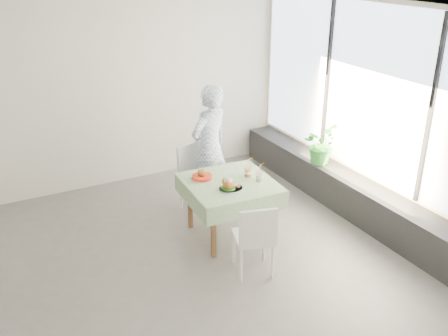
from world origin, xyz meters
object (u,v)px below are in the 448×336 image
potted_plant (320,144)px  diner (210,148)px  cafe_table (229,202)px  chair_far (199,189)px  juice_cup_orange (248,171)px  chair_near (253,251)px  main_dish (230,186)px

potted_plant → diner: bearing=164.6°
cafe_table → chair_far: bearing=91.3°
diner → potted_plant: bearing=144.1°
chair_far → potted_plant: (1.71, -0.44, 0.50)m
juice_cup_orange → chair_far: bearing=109.9°
cafe_table → potted_plant: size_ratio=1.95×
juice_cup_orange → potted_plant: size_ratio=0.49×
chair_near → potted_plant: bearing=33.8°
main_dish → cafe_table: bearing=61.3°
main_dish → potted_plant: bearing=18.6°
cafe_table → chair_near: (-0.14, -0.82, -0.19)m
chair_near → main_dish: 0.82m
diner → juice_cup_orange: diner is taller
cafe_table → diner: 0.94m
main_dish → potted_plant: potted_plant is taller
diner → potted_plant: 1.60m
chair_near → diner: diner is taller
chair_far → chair_near: 1.67m
chair_near → diner: (0.29, 1.65, 0.60)m
cafe_table → potted_plant: 1.77m
cafe_table → diner: diner is taller
potted_plant → chair_far: bearing=165.7°
chair_near → main_dish: main_dish is taller
chair_far → main_dish: (-0.09, -1.04, 0.51)m
juice_cup_orange → main_dish: bearing=-149.4°
juice_cup_orange → chair_near: bearing=-116.4°
cafe_table → chair_near: size_ratio=1.27×
chair_near → juice_cup_orange: bearing=63.6°
chair_far → cafe_table: bearing=-88.7°
cafe_table → diner: bearing=79.9°
chair_far → potted_plant: potted_plant is taller
diner → juice_cup_orange: bearing=78.4°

